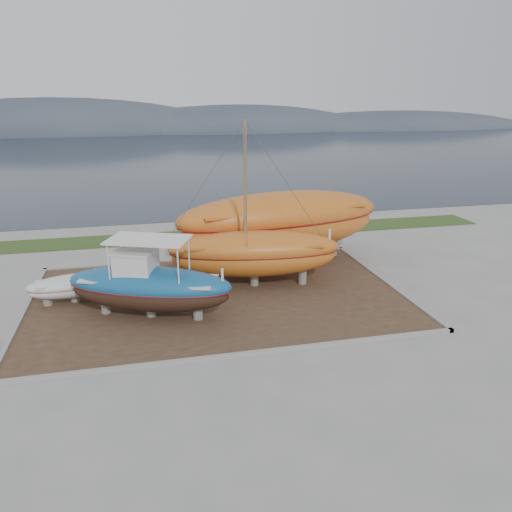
{
  "coord_description": "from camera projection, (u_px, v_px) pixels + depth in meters",
  "views": [
    {
      "loc": [
        -3.43,
        -19.01,
        9.7
      ],
      "look_at": [
        1.96,
        4.0,
        2.02
      ],
      "focal_mm": 35.0,
      "sensor_mm": 36.0,
      "label": 1
    }
  ],
  "objects": [
    {
      "name": "white_dinghy",
      "position": [
        74.0,
        289.0,
        24.23
      ],
      "size": [
        4.52,
        2.32,
        1.29
      ],
      "primitive_type": null,
      "rotation": [
        0.0,
        0.0,
        0.17
      ],
      "color": "silver",
      "rests_on": "dirt_patch"
    },
    {
      "name": "ground",
      "position": [
        233.0,
        332.0,
        21.34
      ],
      "size": [
        140.0,
        140.0,
        0.0
      ],
      "primitive_type": "plane",
      "color": "gray",
      "rests_on": "ground"
    },
    {
      "name": "mountain_ridge",
      "position": [
        149.0,
        131.0,
        137.09
      ],
      "size": [
        200.0,
        36.0,
        20.0
      ],
      "primitive_type": null,
      "color": "#333D49",
      "rests_on": "ground"
    },
    {
      "name": "dirt_patch",
      "position": [
        218.0,
        296.0,
        25.04
      ],
      "size": [
        18.0,
        12.0,
        0.06
      ],
      "primitive_type": "cube",
      "color": "#422D1E",
      "rests_on": "ground"
    },
    {
      "name": "orange_bare_hull",
      "position": [
        281.0,
        229.0,
        29.39
      ],
      "size": [
        13.11,
        5.75,
        4.15
      ],
      "primitive_type": null,
      "rotation": [
        0.0,
        0.0,
        0.16
      ],
      "color": "#BA601C",
      "rests_on": "dirt_patch"
    },
    {
      "name": "blue_caique",
      "position": [
        149.0,
        278.0,
        22.24
      ],
      "size": [
        7.93,
        5.01,
        3.66
      ],
      "primitive_type": null,
      "rotation": [
        0.0,
        0.0,
        -0.38
      ],
      "color": "#16578A",
      "rests_on": "dirt_patch"
    },
    {
      "name": "grass_strip",
      "position": [
        193.0,
        236.0,
        35.68
      ],
      "size": [
        44.0,
        3.0,
        0.08
      ],
      "primitive_type": "cube",
      "color": "#284219",
      "rests_on": "ground"
    },
    {
      "name": "sea",
      "position": [
        158.0,
        153.0,
        86.16
      ],
      "size": [
        260.0,
        100.0,
        0.04
      ],
      "primitive_type": null,
      "color": "black",
      "rests_on": "ground"
    },
    {
      "name": "orange_sailboat",
      "position": [
        254.0,
        206.0,
        25.15
      ],
      "size": [
        9.2,
        3.86,
        8.49
      ],
      "primitive_type": null,
      "rotation": [
        0.0,
        0.0,
        -0.14
      ],
      "color": "#BA601C",
      "rests_on": "dirt_patch"
    },
    {
      "name": "curb_frame",
      "position": [
        218.0,
        296.0,
        25.02
      ],
      "size": [
        18.6,
        12.6,
        0.15
      ],
      "primitive_type": null,
      "color": "gray",
      "rests_on": "ground"
    }
  ]
}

